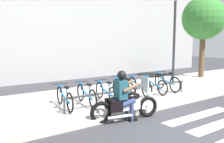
{
  "coord_description": "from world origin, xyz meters",
  "views": [
    {
      "loc": [
        -5.1,
        -3.46,
        2.26
      ],
      "look_at": [
        -0.73,
        2.74,
        1.28
      ],
      "focal_mm": 38.74,
      "sensor_mm": 36.0,
      "label": 1
    }
  ],
  "objects_px": {
    "rider": "(123,92)",
    "bicycle_6": "(167,82)",
    "bicycle_5": "(154,85)",
    "bicycle_0": "(64,98)",
    "bicycle_1": "(86,95)",
    "bicycle_3": "(123,89)",
    "street_lamp": "(174,32)",
    "motorcycle": "(126,105)",
    "bicycle_2": "(106,92)",
    "bicycle_4": "(139,86)",
    "bike_rack": "(133,89)",
    "tree_near_rack": "(204,19)"
  },
  "relations": [
    {
      "from": "motorcycle",
      "to": "bicycle_1",
      "type": "distance_m",
      "value": 1.67
    },
    {
      "from": "bicycle_3",
      "to": "street_lamp",
      "type": "distance_m",
      "value": 4.63
    },
    {
      "from": "bicycle_2",
      "to": "bicycle_3",
      "type": "height_order",
      "value": "bicycle_3"
    },
    {
      "from": "bicycle_3",
      "to": "bike_rack",
      "type": "xyz_separation_m",
      "value": [
        -0.0,
        -0.55,
        0.07
      ]
    },
    {
      "from": "motorcycle",
      "to": "bicycle_6",
      "type": "relative_size",
      "value": 1.29
    },
    {
      "from": "bicycle_6",
      "to": "tree_near_rack",
      "type": "bearing_deg",
      "value": 18.19
    },
    {
      "from": "rider",
      "to": "bicycle_4",
      "type": "height_order",
      "value": "rider"
    },
    {
      "from": "bicycle_1",
      "to": "street_lamp",
      "type": "height_order",
      "value": "street_lamp"
    },
    {
      "from": "bicycle_0",
      "to": "bicycle_4",
      "type": "xyz_separation_m",
      "value": [
        3.09,
        -0.0,
        0.02
      ]
    },
    {
      "from": "bicycle_5",
      "to": "bicycle_6",
      "type": "relative_size",
      "value": 1.04
    },
    {
      "from": "bicycle_5",
      "to": "bike_rack",
      "type": "distance_m",
      "value": 1.64
    },
    {
      "from": "rider",
      "to": "bicycle_6",
      "type": "height_order",
      "value": "rider"
    },
    {
      "from": "bicycle_6",
      "to": "bicycle_5",
      "type": "bearing_deg",
      "value": 179.89
    },
    {
      "from": "bicycle_2",
      "to": "bicycle_5",
      "type": "distance_m",
      "value": 2.32
    },
    {
      "from": "bicycle_5",
      "to": "tree_near_rack",
      "type": "height_order",
      "value": "tree_near_rack"
    },
    {
      "from": "motorcycle",
      "to": "street_lamp",
      "type": "relative_size",
      "value": 0.47
    },
    {
      "from": "rider",
      "to": "street_lamp",
      "type": "distance_m",
      "value": 6.15
    },
    {
      "from": "rider",
      "to": "bicycle_1",
      "type": "bearing_deg",
      "value": 100.2
    },
    {
      "from": "rider",
      "to": "tree_near_rack",
      "type": "bearing_deg",
      "value": 20.94
    },
    {
      "from": "bicycle_6",
      "to": "street_lamp",
      "type": "bearing_deg",
      "value": 33.45
    },
    {
      "from": "bicycle_6",
      "to": "tree_near_rack",
      "type": "distance_m",
      "value": 5.6
    },
    {
      "from": "bicycle_3",
      "to": "bicycle_4",
      "type": "bearing_deg",
      "value": -0.0
    },
    {
      "from": "bicycle_4",
      "to": "bicycle_0",
      "type": "bearing_deg",
      "value": 179.98
    },
    {
      "from": "bicycle_1",
      "to": "bicycle_2",
      "type": "height_order",
      "value": "bicycle_1"
    },
    {
      "from": "bicycle_6",
      "to": "bike_rack",
      "type": "distance_m",
      "value": 2.38
    },
    {
      "from": "rider",
      "to": "bicycle_0",
      "type": "distance_m",
      "value": 1.96
    },
    {
      "from": "motorcycle",
      "to": "bike_rack",
      "type": "bearing_deg",
      "value": 42.43
    },
    {
      "from": "bicycle_0",
      "to": "tree_near_rack",
      "type": "height_order",
      "value": "tree_near_rack"
    },
    {
      "from": "bicycle_5",
      "to": "bike_rack",
      "type": "bearing_deg",
      "value": -160.25
    },
    {
      "from": "rider",
      "to": "bicycle_6",
      "type": "relative_size",
      "value": 0.89
    },
    {
      "from": "bicycle_0",
      "to": "bicycle_2",
      "type": "height_order",
      "value": "bicycle_0"
    },
    {
      "from": "rider",
      "to": "bike_rack",
      "type": "relative_size",
      "value": 0.27
    },
    {
      "from": "bike_rack",
      "to": "tree_near_rack",
      "type": "distance_m",
      "value": 7.7
    },
    {
      "from": "rider",
      "to": "bicycle_5",
      "type": "bearing_deg",
      "value": 29.94
    },
    {
      "from": "street_lamp",
      "to": "bicycle_3",
      "type": "bearing_deg",
      "value": -164.67
    },
    {
      "from": "motorcycle",
      "to": "bicycle_2",
      "type": "distance_m",
      "value": 1.68
    },
    {
      "from": "bicycle_1",
      "to": "bike_rack",
      "type": "height_order",
      "value": "bicycle_1"
    },
    {
      "from": "bicycle_1",
      "to": "bicycle_3",
      "type": "xyz_separation_m",
      "value": [
        1.54,
        -0.0,
        0.02
      ]
    },
    {
      "from": "bicycle_3",
      "to": "bicycle_4",
      "type": "distance_m",
      "value": 0.77
    },
    {
      "from": "bicycle_5",
      "to": "street_lamp",
      "type": "bearing_deg",
      "value": 24.17
    },
    {
      "from": "bicycle_0",
      "to": "rider",
      "type": "bearing_deg",
      "value": -56.62
    },
    {
      "from": "rider",
      "to": "bicycle_2",
      "type": "xyz_separation_m",
      "value": [
        0.48,
        1.61,
        -0.34
      ]
    },
    {
      "from": "rider",
      "to": "tree_near_rack",
      "type": "relative_size",
      "value": 0.3
    },
    {
      "from": "motorcycle",
      "to": "bicycle_1",
      "type": "xyz_separation_m",
      "value": [
        -0.37,
        1.63,
        0.03
      ]
    },
    {
      "from": "motorcycle",
      "to": "bicycle_0",
      "type": "xyz_separation_m",
      "value": [
        -1.14,
        1.63,
        0.03
      ]
    },
    {
      "from": "bicycle_0",
      "to": "bicycle_1",
      "type": "relative_size",
      "value": 1.0
    },
    {
      "from": "bicycle_0",
      "to": "bike_rack",
      "type": "distance_m",
      "value": 2.38
    },
    {
      "from": "bicycle_3",
      "to": "bicycle_6",
      "type": "height_order",
      "value": "bicycle_6"
    },
    {
      "from": "bicycle_3",
      "to": "tree_near_rack",
      "type": "distance_m",
      "value": 7.59
    },
    {
      "from": "bicycle_1",
      "to": "bicycle_6",
      "type": "bearing_deg",
      "value": -0.02
    }
  ]
}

